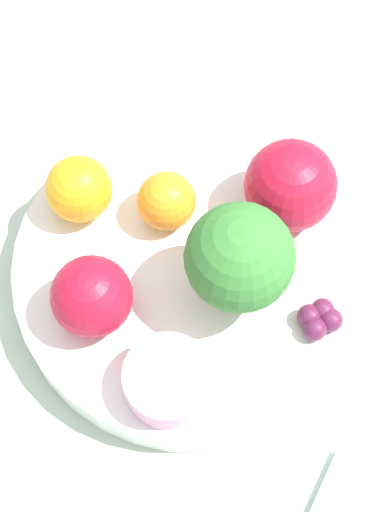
# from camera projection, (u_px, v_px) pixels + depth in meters

# --- Properties ---
(ground_plane) EXTENTS (6.00, 6.00, 0.00)m
(ground_plane) POSITION_uv_depth(u_px,v_px,m) (192.00, 293.00, 0.56)
(ground_plane) COLOR gray
(table_surface) EXTENTS (1.20, 1.20, 0.02)m
(table_surface) POSITION_uv_depth(u_px,v_px,m) (192.00, 287.00, 0.56)
(table_surface) COLOR #B2C6B2
(table_surface) RESTS_ON ground_plane
(bowl) EXTENTS (0.22, 0.22, 0.03)m
(bowl) POSITION_uv_depth(u_px,v_px,m) (192.00, 272.00, 0.53)
(bowl) COLOR white
(bowl) RESTS_ON table_surface
(broccoli) EXTENTS (0.06, 0.06, 0.08)m
(broccoli) POSITION_uv_depth(u_px,v_px,m) (240.00, 258.00, 0.47)
(broccoli) COLOR #8CB76B
(broccoli) RESTS_ON bowl
(apple_red) EXTENTS (0.05, 0.05, 0.05)m
(apple_red) POSITION_uv_depth(u_px,v_px,m) (92.00, 297.00, 0.49)
(apple_red) COLOR #B7142D
(apple_red) RESTS_ON bowl
(apple_green) EXTENTS (0.06, 0.06, 0.06)m
(apple_green) POSITION_uv_depth(u_px,v_px,m) (291.00, 185.00, 0.51)
(apple_green) COLOR #B7142D
(apple_green) RESTS_ON bowl
(orange_front) EXTENTS (0.04, 0.04, 0.04)m
(orange_front) POSITION_uv_depth(u_px,v_px,m) (79.00, 189.00, 0.52)
(orange_front) COLOR orange
(orange_front) RESTS_ON bowl
(orange_back) EXTENTS (0.04, 0.04, 0.04)m
(orange_back) POSITION_uv_depth(u_px,v_px,m) (166.00, 201.00, 0.52)
(orange_back) COLOR orange
(orange_back) RESTS_ON bowl
(grape_cluster) EXTENTS (0.03, 0.03, 0.01)m
(grape_cluster) POSITION_uv_depth(u_px,v_px,m) (319.00, 319.00, 0.50)
(grape_cluster) COLOR #5B1E42
(grape_cluster) RESTS_ON bowl
(small_cup) EXTENTS (0.05, 0.05, 0.02)m
(small_cup) POSITION_uv_depth(u_px,v_px,m) (168.00, 381.00, 0.48)
(small_cup) COLOR #EA9EC6
(small_cup) RESTS_ON bowl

